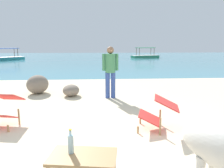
{
  "coord_description": "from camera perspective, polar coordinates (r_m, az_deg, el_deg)",
  "views": [
    {
      "loc": [
        -0.0,
        -3.28,
        1.73
      ],
      "look_at": [
        0.43,
        3.0,
        0.55
      ],
      "focal_mm": 34.16,
      "sensor_mm": 36.0,
      "label": 1
    }
  ],
  "objects": [
    {
      "name": "person_standing",
      "position": [
        6.66,
        -0.43,
        4.23
      ],
      "size": [
        0.51,
        0.32,
        1.62
      ],
      "rotation": [
        0.0,
        0.0,
        4.82
      ],
      "color": "#334C99",
      "rests_on": "sand_beach"
    },
    {
      "name": "sand_beach",
      "position": [
        3.7,
        -3.6,
        -16.97
      ],
      "size": [
        18.0,
        14.0,
        0.04
      ],
      "primitive_type": "cube",
      "color": "beige",
      "rests_on": "ground"
    },
    {
      "name": "low_bench_table",
      "position": [
        2.61,
        -7.72,
        -19.79
      ],
      "size": [
        0.82,
        0.55,
        0.45
      ],
      "rotation": [
        0.0,
        0.0,
        -0.15
      ],
      "color": "#A37A4C",
      "rests_on": "sand_beach"
    },
    {
      "name": "boat_green",
      "position": [
        27.85,
        8.87,
        7.54
      ],
      "size": [
        3.85,
        2.26,
        1.29
      ],
      "rotation": [
        0.0,
        0.0,
        3.46
      ],
      "color": "#338E66",
      "rests_on": "water_surface"
    },
    {
      "name": "boat_teal",
      "position": [
        26.24,
        -26.32,
        6.39
      ],
      "size": [
        3.31,
        3.5,
        1.29
      ],
      "rotation": [
        0.0,
        0.0,
        0.84
      ],
      "color": "teal",
      "rests_on": "water_surface"
    },
    {
      "name": "shore_rock_large",
      "position": [
        7.8,
        -19.27,
        -0.09
      ],
      "size": [
        0.91,
        1.0,
        0.64
      ],
      "primitive_type": "ellipsoid",
      "rotation": [
        0.0,
        0.0,
        1.27
      ],
      "color": "gray",
      "rests_on": "sand_beach"
    },
    {
      "name": "water_surface",
      "position": [
        25.33,
        -3.92,
        6.69
      ],
      "size": [
        60.0,
        36.0,
        0.03
      ],
      "primitive_type": "cube",
      "color": "teal",
      "rests_on": "ground"
    },
    {
      "name": "bottle",
      "position": [
        2.59,
        -10.95,
        -15.34
      ],
      "size": [
        0.07,
        0.07,
        0.3
      ],
      "color": "#A3C6D1",
      "rests_on": "low_bench_table"
    },
    {
      "name": "shore_rock_small",
      "position": [
        7.16,
        -10.89,
        -1.68
      ],
      "size": [
        0.57,
        0.69,
        0.38
      ],
      "primitive_type": "ellipsoid",
      "rotation": [
        0.0,
        0.0,
        1.61
      ],
      "color": "gray",
      "rests_on": "sand_beach"
    },
    {
      "name": "deck_chair_near",
      "position": [
        4.34,
        12.21,
        -7.15
      ],
      "size": [
        0.88,
        0.73,
        0.68
      ],
      "rotation": [
        0.0,
        0.0,
        2.86
      ],
      "color": "#A37A4C",
      "rests_on": "sand_beach"
    },
    {
      "name": "deck_chair_far",
      "position": [
        5.02,
        -26.69,
        -5.6
      ],
      "size": [
        0.66,
        0.85,
        0.68
      ],
      "rotation": [
        0.0,
        0.0,
        4.54
      ],
      "color": "#A37A4C",
      "rests_on": "sand_beach"
    }
  ]
}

